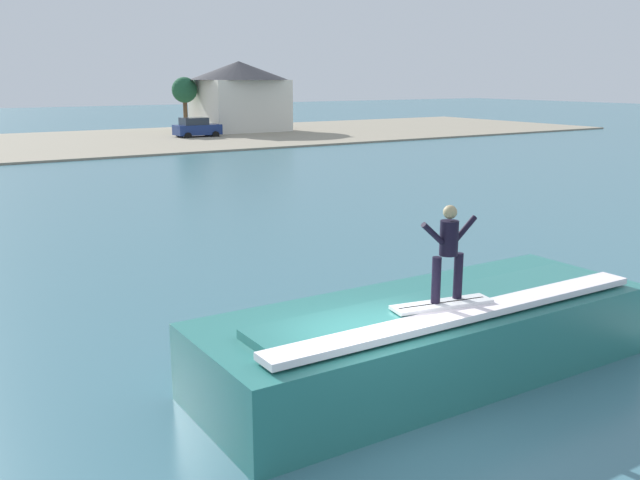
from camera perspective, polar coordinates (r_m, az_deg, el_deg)
The scene contains 7 objects.
ground_plane at distance 11.58m, azimuth 5.01°, elevation -14.72°, with size 260.00×260.00×0.00m, color #3F6F7E.
wave_crest at distance 13.15m, azimuth 8.97°, elevation -7.85°, with size 8.83×3.06×1.55m.
surfboard at distance 12.29m, azimuth 9.93°, elevation -5.19°, with size 1.90×0.75×0.06m.
surfer at distance 12.16m, azimuth 10.45°, elevation -0.63°, with size 1.23×0.32×1.69m.
car_far_shore at distance 64.95m, azimuth -10.05°, elevation 9.02°, with size 4.09×2.30×1.86m.
house_gabled_white at distance 71.76m, azimuth -6.61°, elevation 11.81°, with size 9.88×9.88×6.96m.
tree_tall_bare at distance 70.92m, azimuth -11.00°, elevation 11.86°, with size 2.48×2.48×5.43m.
Camera 1 is at (-6.28, -8.09, 5.40)m, focal length 39.19 mm.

